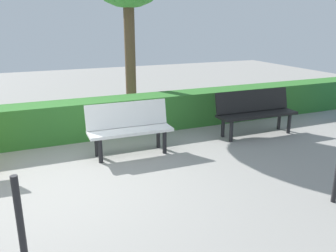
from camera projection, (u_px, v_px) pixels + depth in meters
The scene contains 5 objects.
ground_plane at pixel (57, 187), 4.72m from camera, with size 23.96×23.96×0.00m, color gray.
bench_black at pixel (255, 110), 6.80m from camera, with size 1.64×0.51×0.86m.
bench_white at pixel (129, 126), 5.80m from camera, with size 1.39×0.48×0.86m.
hedge_row at pixel (110, 117), 6.83m from camera, with size 19.96×0.60×0.71m, color #2D6B28.
railing_post_far at pixel (21, 231), 2.87m from camera, with size 0.06×0.06×1.00m, color black.
Camera 1 is at (0.29, 4.52, 2.16)m, focal length 37.34 mm.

